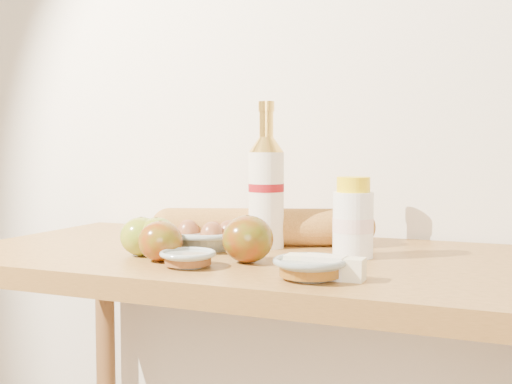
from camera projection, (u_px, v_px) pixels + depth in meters
back_wall at (315, 64)px, 1.51m from camera, size 3.50×0.02×2.60m
table at (262, 316)px, 1.25m from camera, size 1.20×0.60×0.90m
bourbon_bottle at (266, 189)px, 1.29m from camera, size 0.09×0.09×0.30m
cream_bottle at (353, 220)px, 1.18m from camera, size 0.08×0.08×0.15m
egg_bowl at (206, 237)px, 1.29m from camera, size 0.20×0.20×0.06m
baguette at (263, 227)px, 1.33m from camera, size 0.46×0.24×0.08m
apple_yellowgreen at (141, 236)px, 1.20m from camera, size 0.09×0.09×0.07m
apple_redgreen_front at (161, 241)px, 1.14m from camera, size 0.08×0.08×0.07m
apple_redgreen_right at (248, 239)px, 1.13m from camera, size 0.10×0.10×0.08m
sugar_bowl at (188, 258)px, 1.09m from camera, size 0.10×0.10×0.03m
syrup_bowl at (310, 268)px, 0.99m from camera, size 0.14×0.14×0.03m
butter_stick at (324, 267)px, 1.00m from camera, size 0.12×0.04×0.04m
apple_extra at (156, 237)px, 1.20m from camera, size 0.09×0.09×0.07m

